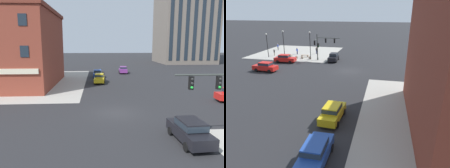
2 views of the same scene
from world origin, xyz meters
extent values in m
plane|color=#262628|center=(0.00, 0.00, 0.00)|extent=(320.00, 320.00, 0.00)
cylinder|color=#383D38|center=(5.81, -7.35, 4.87)|extent=(5.01, 0.12, 0.12)
cube|color=black|center=(6.39, -7.35, 4.32)|extent=(0.28, 0.28, 0.90)
sphere|color=#282828|center=(6.39, -7.51, 4.60)|extent=(0.18, 0.18, 0.18)
sphere|color=#282828|center=(6.39, -7.51, 4.32)|extent=(0.18, 0.18, 0.18)
sphere|color=green|center=(6.39, -7.51, 4.04)|extent=(0.18, 0.18, 0.18)
cube|color=black|center=(4.46, -7.35, 4.32)|extent=(0.28, 0.28, 0.90)
sphere|color=#282828|center=(4.46, -7.51, 4.60)|extent=(0.18, 0.18, 0.18)
sphere|color=#282828|center=(4.46, -7.51, 4.32)|extent=(0.18, 0.18, 0.18)
sphere|color=green|center=(4.46, -7.51, 4.04)|extent=(0.18, 0.18, 0.18)
cube|color=#7A3389|center=(4.35, 31.09, 0.70)|extent=(1.93, 4.46, 0.76)
cube|color=#7A3389|center=(4.34, 30.94, 1.38)|extent=(1.58, 2.17, 0.60)
cube|color=#232D38|center=(4.34, 30.94, 1.38)|extent=(1.61, 2.26, 0.40)
cylinder|color=black|center=(3.57, 32.49, 0.32)|extent=(0.24, 0.65, 0.64)
cylinder|color=black|center=(5.24, 32.42, 0.32)|extent=(0.24, 0.65, 0.64)
cylinder|color=black|center=(3.46, 29.76, 0.32)|extent=(0.24, 0.65, 0.64)
cylinder|color=black|center=(5.13, 29.70, 0.32)|extent=(0.24, 0.65, 0.64)
cylinder|color=black|center=(13.47, 4.31, 0.32)|extent=(0.66, 0.27, 0.64)
cube|color=#23479E|center=(-1.81, 24.17, 0.70)|extent=(1.82, 4.42, 0.76)
cube|color=#23479E|center=(-1.81, 24.32, 1.38)|extent=(1.52, 2.13, 0.60)
cube|color=#232D38|center=(-1.81, 24.32, 1.38)|extent=(1.56, 2.22, 0.40)
cylinder|color=black|center=(-0.96, 22.81, 0.32)|extent=(0.23, 0.64, 0.64)
cylinder|color=black|center=(-2.63, 22.79, 0.32)|extent=(0.23, 0.64, 0.64)
cylinder|color=black|center=(-0.99, 25.54, 0.32)|extent=(0.23, 0.64, 0.64)
cylinder|color=black|center=(-2.66, 25.52, 0.32)|extent=(0.23, 0.64, 0.64)
cube|color=black|center=(4.64, -7.17, 0.70)|extent=(2.01, 4.49, 0.76)
cube|color=black|center=(4.65, -7.32, 1.38)|extent=(1.61, 2.19, 0.60)
cube|color=#232D38|center=(4.65, -7.32, 1.38)|extent=(1.65, 2.28, 0.40)
cylinder|color=black|center=(3.73, -5.85, 0.32)|extent=(0.26, 0.65, 0.64)
cylinder|color=black|center=(5.40, -5.76, 0.32)|extent=(0.26, 0.65, 0.64)
cylinder|color=black|center=(3.89, -8.58, 0.32)|extent=(0.26, 0.65, 0.64)
cylinder|color=black|center=(5.56, -8.48, 0.32)|extent=(0.26, 0.65, 0.64)
cube|color=gold|center=(-1.49, 17.84, 0.70)|extent=(1.95, 4.47, 0.76)
cube|color=gold|center=(-1.48, 17.99, 1.38)|extent=(1.59, 2.18, 0.60)
cube|color=#232D38|center=(-1.48, 17.99, 1.38)|extent=(1.63, 2.26, 0.40)
cylinder|color=black|center=(-0.72, 16.44, 0.32)|extent=(0.25, 0.65, 0.64)
cylinder|color=black|center=(-2.39, 16.51, 0.32)|extent=(0.25, 0.65, 0.64)
cylinder|color=black|center=(-0.60, 19.16, 0.32)|extent=(0.25, 0.65, 0.64)
cylinder|color=black|center=(-2.27, 19.24, 0.32)|extent=(0.25, 0.65, 0.64)
cube|color=#1E2833|center=(-11.22, 7.96, 5.98)|extent=(1.10, 0.08, 1.50)
cube|color=#1E2833|center=(-11.22, 7.96, 9.96)|extent=(1.10, 0.08, 1.50)
camera|label=1|loc=(-1.82, -21.61, 6.88)|focal=35.47mm
camera|label=2|loc=(-6.21, 36.20, 10.62)|focal=33.61mm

